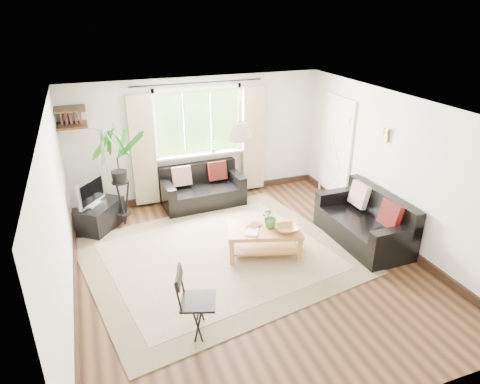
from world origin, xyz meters
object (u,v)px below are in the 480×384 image
object	(u,v)px
sofa_back	(203,187)
folding_chair	(198,302)
sofa_right	(364,220)
coffee_table	(264,241)
palm_stand	(120,178)
tv_stand	(101,216)

from	to	relation	value
sofa_back	folding_chair	distance (m)	3.57
sofa_right	coffee_table	size ratio (longest dim) A/B	1.50
sofa_right	palm_stand	distance (m)	4.17
sofa_right	folding_chair	xyz separation A→B (m)	(-3.10, -1.14, 0.03)
sofa_back	coffee_table	world-z (taller)	sofa_back
coffee_table	palm_stand	size ratio (longest dim) A/B	0.64
sofa_back	tv_stand	xyz separation A→B (m)	(-1.94, -0.30, -0.13)
tv_stand	palm_stand	distance (m)	0.77
sofa_right	palm_stand	size ratio (longest dim) A/B	0.95
coffee_table	palm_stand	bearing A→B (deg)	136.92
sofa_right	coffee_table	xyz separation A→B (m)	(-1.68, 0.18, -0.17)
sofa_back	tv_stand	size ratio (longest dim) A/B	1.81
tv_stand	palm_stand	world-z (taller)	palm_stand
sofa_right	folding_chair	world-z (taller)	folding_chair
tv_stand	folding_chair	world-z (taller)	folding_chair
palm_stand	coffee_table	bearing A→B (deg)	-43.08
sofa_back	palm_stand	size ratio (longest dim) A/B	0.87
sofa_right	coffee_table	world-z (taller)	sofa_right
sofa_right	palm_stand	xyz separation A→B (m)	(-3.63, 2.00, 0.49)
sofa_right	palm_stand	bearing A→B (deg)	-119.95
palm_stand	tv_stand	bearing A→B (deg)	-176.83
coffee_table	folding_chair	bearing A→B (deg)	-136.79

